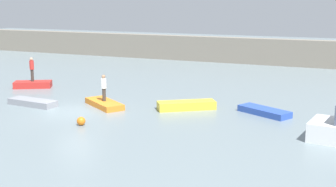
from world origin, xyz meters
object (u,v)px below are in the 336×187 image
rowboat_grey (33,102)px  rowboat_yellow (186,105)px  mooring_buoy (81,121)px  rowboat_red (33,84)px  rowboat_orange (104,104)px  rowboat_blue (264,111)px  person_white_shirt (104,86)px  person_red_shirt (32,68)px

rowboat_grey → rowboat_yellow: bearing=21.7°
rowboat_yellow → mooring_buoy: 6.69m
rowboat_red → mooring_buoy: 11.73m
rowboat_grey → rowboat_orange: size_ratio=1.01×
rowboat_blue → rowboat_yellow: bearing=-144.9°
person_white_shirt → mooring_buoy: person_white_shirt is taller
rowboat_grey → person_red_shirt: person_red_shirt is taller
person_red_shirt → mooring_buoy: 11.80m
rowboat_red → rowboat_grey: bearing=-79.3°
rowboat_grey → rowboat_yellow: 9.64m
rowboat_grey → person_red_shirt: 6.19m
rowboat_grey → person_red_shirt: size_ratio=1.82×
rowboat_orange → rowboat_blue: bearing=45.6°
rowboat_yellow → rowboat_blue: (4.56, 0.63, -0.07)m
rowboat_orange → person_white_shirt: 1.09m
rowboat_orange → person_white_shirt: bearing=-101.2°
rowboat_red → person_white_shirt: size_ratio=1.63×
rowboat_red → person_white_shirt: (8.13, -3.14, 1.03)m
rowboat_blue → person_white_shirt: person_white_shirt is taller
person_red_shirt → mooring_buoy: bearing=-38.2°
rowboat_grey → person_white_shirt: 4.66m
rowboat_orange → person_white_shirt: size_ratio=1.96×
rowboat_grey → mooring_buoy: bearing=-21.6°
rowboat_grey → rowboat_orange: (4.27, 1.53, -0.02)m
rowboat_grey → person_white_shirt: person_white_shirt is taller
rowboat_yellow → rowboat_blue: 4.61m
rowboat_yellow → person_white_shirt: (-4.93, -1.35, 1.02)m
person_red_shirt → rowboat_orange: bearing=-21.1°
person_red_shirt → mooring_buoy: person_red_shirt is taller
rowboat_yellow → person_white_shirt: bearing=160.7°
rowboat_grey → rowboat_orange: 4.53m
person_white_shirt → mooring_buoy: bearing=-75.3°
person_red_shirt → person_white_shirt: 8.72m
rowboat_grey → person_red_shirt: (-3.86, 4.67, 1.29)m
rowboat_yellow → rowboat_red: bearing=137.6°
rowboat_blue → rowboat_grey: bearing=-138.5°
rowboat_blue → mooring_buoy: bearing=-116.8°
rowboat_grey → mooring_buoy: size_ratio=7.12×
rowboat_red → rowboat_grey: 6.06m
rowboat_grey → rowboat_yellow: size_ratio=0.94×
rowboat_blue → person_red_shirt: bearing=-156.5°
person_red_shirt → rowboat_yellow: bearing=-7.8°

